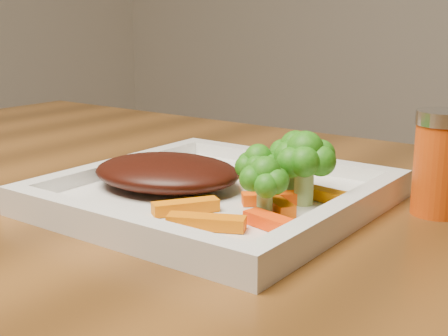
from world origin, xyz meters
The scene contains 14 objects.
plate centered at (0.06, 0.00, 0.76)m, with size 0.27×0.27×0.01m, color silver.
steak centered at (0.01, -0.01, 0.78)m, with size 0.14×0.11×0.03m, color #350D07.
broccoli_0 centered at (0.12, 0.04, 0.80)m, with size 0.05×0.05×0.07m, color #217713, non-canonical shape.
broccoli_1 centered at (0.14, 0.01, 0.79)m, with size 0.06×0.06×0.06m, color #237112, non-canonical shape.
broccoli_2 centered at (0.13, -0.03, 0.79)m, with size 0.05×0.05×0.06m, color #286711, non-canonical shape.
broccoli_3 centered at (0.10, 0.00, 0.79)m, with size 0.05×0.05×0.06m, color #296310, non-canonical shape.
carrot_0 centered at (0.11, -0.09, 0.77)m, with size 0.06×0.02×0.01m, color #DC6603.
carrot_1 centered at (0.16, -0.06, 0.77)m, with size 0.06×0.02×0.01m, color #F93A04.
carrot_2 centered at (0.08, -0.06, 0.77)m, with size 0.06×0.01×0.01m, color orange.
carrot_3 centered at (0.16, 0.03, 0.77)m, with size 0.05×0.01×0.01m, color orange.
carrot_4 centered at (0.08, 0.06, 0.77)m, with size 0.06×0.02×0.01m, color #FF6F04.
carrot_5 centered at (0.13, -0.01, 0.77)m, with size 0.05×0.01×0.01m, color #ED5803.
carrot_6 centered at (0.12, 0.00, 0.77)m, with size 0.05×0.01×0.01m, color #FF4904.
spice_shaker centered at (0.23, 0.09, 0.80)m, with size 0.05×0.05×0.09m, color #C7410B.
Camera 1 is at (0.39, -0.44, 0.92)m, focal length 50.00 mm.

